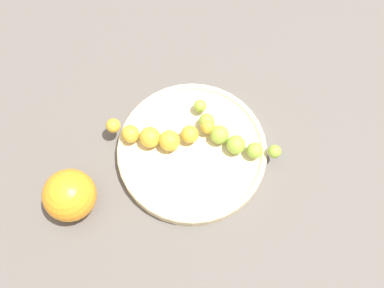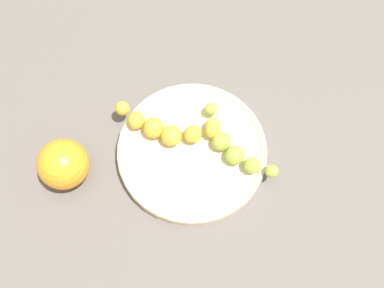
% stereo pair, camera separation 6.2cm
% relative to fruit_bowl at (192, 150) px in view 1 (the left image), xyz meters
% --- Properties ---
extents(ground_plane, '(2.40, 2.40, 0.00)m').
position_rel_fruit_bowl_xyz_m(ground_plane, '(0.00, 0.00, -0.01)').
color(ground_plane, '#56514C').
extents(fruit_bowl, '(0.23, 0.23, 0.02)m').
position_rel_fruit_bowl_xyz_m(fruit_bowl, '(0.00, 0.00, 0.00)').
color(fruit_bowl, beige).
rests_on(fruit_bowl, ground_plane).
extents(banana_spotted, '(0.06, 0.17, 0.03)m').
position_rel_fruit_bowl_xyz_m(banana_spotted, '(0.01, 0.05, 0.02)').
color(banana_spotted, gold).
rests_on(banana_spotted, fruit_bowl).
extents(banana_green, '(0.08, 0.15, 0.03)m').
position_rel_fruit_bowl_xyz_m(banana_green, '(0.03, -0.05, 0.02)').
color(banana_green, '#8CAD38').
rests_on(banana_green, fruit_bowl).
extents(orange_fruit, '(0.08, 0.08, 0.08)m').
position_rel_fruit_bowl_xyz_m(orange_fruit, '(-0.11, 0.16, 0.03)').
color(orange_fruit, orange).
rests_on(orange_fruit, ground_plane).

